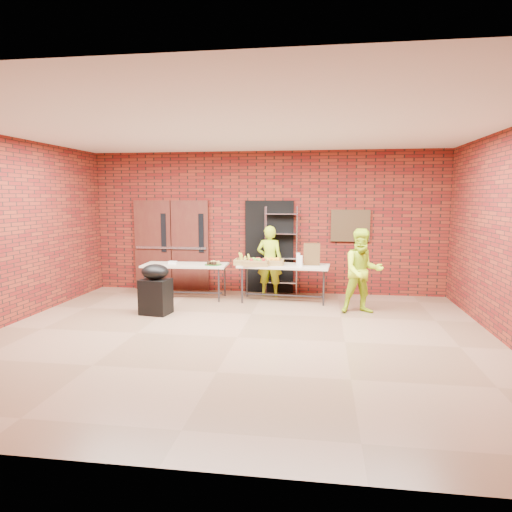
{
  "coord_description": "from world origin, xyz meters",
  "views": [
    {
      "loc": [
        1.27,
        -6.79,
        2.18
      ],
      "look_at": [
        0.09,
        1.4,
        1.11
      ],
      "focal_mm": 32.0,
      "sensor_mm": 36.0,
      "label": 1
    }
  ],
  "objects": [
    {
      "name": "cup_stack_back",
      "position": [
        0.8,
        2.69,
        0.89
      ],
      "size": [
        0.08,
        0.08,
        0.25
      ],
      "primitive_type": "cylinder",
      "color": "white",
      "rests_on": "table_right"
    },
    {
      "name": "double_doors",
      "position": [
        -2.2,
        3.44,
        1.05
      ],
      "size": [
        1.78,
        0.12,
        2.1
      ],
      "color": "#471F14",
      "rests_on": "room"
    },
    {
      "name": "table_right",
      "position": [
        0.5,
        2.61,
        0.7
      ],
      "size": [
        1.92,
        0.9,
        0.77
      ],
      "rotation": [
        0.0,
        0.0,
        -0.06
      ],
      "color": "#C7B498",
      "rests_on": "room"
    },
    {
      "name": "coffee_dispenser",
      "position": [
        1.08,
        2.76,
        0.99
      ],
      "size": [
        0.34,
        0.3,
        0.44
      ],
      "primitive_type": "cube",
      "color": "#50381B",
      "rests_on": "table_right"
    },
    {
      "name": "volunteer_woman",
      "position": [
        0.15,
        3.1,
        0.78
      ],
      "size": [
        0.6,
        0.42,
        1.56
      ],
      "primitive_type": "imported",
      "rotation": [
        0.0,
        0.0,
        3.06
      ],
      "color": "#ABD217",
      "rests_on": "room"
    },
    {
      "name": "cup_stack_front",
      "position": [
        0.82,
        2.51,
        0.88
      ],
      "size": [
        0.07,
        0.07,
        0.22
      ],
      "primitive_type": "cylinder",
      "color": "white",
      "rests_on": "table_right"
    },
    {
      "name": "bronze_plaque",
      "position": [
        1.9,
        3.45,
        1.55
      ],
      "size": [
        0.85,
        0.04,
        0.7
      ],
      "primitive_type": "cube",
      "color": "#3F2C19",
      "rests_on": "room"
    },
    {
      "name": "volunteer_man",
      "position": [
        2.05,
        1.84,
        0.8
      ],
      "size": [
        0.87,
        0.73,
        1.6
      ],
      "primitive_type": "imported",
      "rotation": [
        0.0,
        0.0,
        0.18
      ],
      "color": "#ABD217",
      "rests_on": "room"
    },
    {
      "name": "muffin_tray",
      "position": [
        -1.0,
        2.6,
        0.78
      ],
      "size": [
        0.36,
        0.36,
        0.09
      ],
      "color": "#165316",
      "rests_on": "table_left"
    },
    {
      "name": "dark_doorway",
      "position": [
        0.1,
        3.46,
        1.05
      ],
      "size": [
        1.1,
        0.06,
        2.1
      ],
      "primitive_type": "cube",
      "color": "black",
      "rests_on": "room"
    },
    {
      "name": "napkin_box",
      "position": [
        -1.91,
        2.63,
        0.77
      ],
      "size": [
        0.17,
        0.11,
        0.06
      ],
      "primitive_type": "cube",
      "color": "white",
      "rests_on": "table_left"
    },
    {
      "name": "covered_grill",
      "position": [
        -1.78,
        1.21,
        0.47
      ],
      "size": [
        0.58,
        0.51,
        0.94
      ],
      "rotation": [
        0.0,
        0.0,
        -0.16
      ],
      "color": "black",
      "rests_on": "room"
    },
    {
      "name": "cup_stack_mid",
      "position": [
        0.86,
        2.41,
        0.88
      ],
      "size": [
        0.08,
        0.08,
        0.23
      ],
      "primitive_type": "cylinder",
      "color": "white",
      "rests_on": "table_right"
    },
    {
      "name": "basket_oranges",
      "position": [
        0.26,
        2.61,
        0.83
      ],
      "size": [
        0.46,
        0.36,
        0.14
      ],
      "color": "olive",
      "rests_on": "table_right"
    },
    {
      "name": "room",
      "position": [
        0.0,
        0.0,
        1.6
      ],
      "size": [
        8.08,
        7.08,
        3.28
      ],
      "color": "brown",
      "rests_on": "ground"
    },
    {
      "name": "table_left",
      "position": [
        -1.62,
        2.62,
        0.68
      ],
      "size": [
        1.83,
        0.83,
        0.74
      ],
      "rotation": [
        0.0,
        0.0,
        0.04
      ],
      "color": "#C7B498",
      "rests_on": "room"
    },
    {
      "name": "wire_rack",
      "position": [
        0.39,
        3.32,
        0.99
      ],
      "size": [
        0.73,
        0.27,
        1.97
      ],
      "primitive_type": null,
      "rotation": [
        0.0,
        0.0,
        -0.03
      ],
      "color": "#AAAAB0",
      "rests_on": "room"
    },
    {
      "name": "basket_bananas",
      "position": [
        -0.28,
        2.57,
        0.83
      ],
      "size": [
        0.48,
        0.37,
        0.15
      ],
      "color": "olive",
      "rests_on": "table_right"
    },
    {
      "name": "basket_apples",
      "position": [
        -0.05,
        2.45,
        0.84
      ],
      "size": [
        0.5,
        0.39,
        0.16
      ],
      "color": "olive",
      "rests_on": "table_right"
    }
  ]
}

